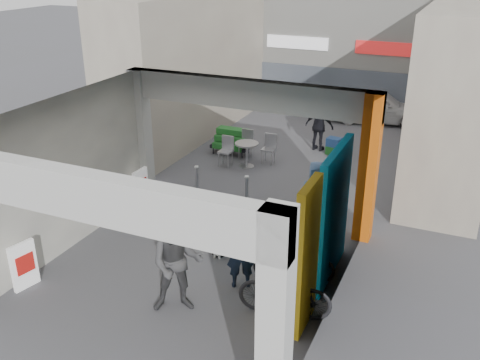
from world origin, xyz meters
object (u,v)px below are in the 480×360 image
at_px(produce_stand, 231,144).
at_px(white_van, 377,106).
at_px(cafe_set, 247,153).
at_px(border_collie, 219,245).
at_px(man_with_dog, 240,252).
at_px(man_crates, 319,126).
at_px(bicycle_front, 294,262).
at_px(bicycle_rear, 285,292).
at_px(man_elderly, 316,195).
at_px(man_back_turned, 177,263).

relative_size(produce_stand, white_van, 0.33).
height_order(cafe_set, border_collie, cafe_set).
bearing_deg(man_with_dog, produce_stand, -93.50).
xyz_separation_m(man_crates, bicycle_front, (1.73, -7.78, -0.41)).
height_order(border_collie, man_with_dog, man_with_dog).
bearing_deg(bicycle_rear, man_elderly, -0.83).
bearing_deg(cafe_set, man_with_dog, -67.91).
bearing_deg(man_back_turned, man_crates, 62.49).
xyz_separation_m(cafe_set, bicycle_rear, (3.69, -6.87, 0.19)).
bearing_deg(produce_stand, border_collie, -90.65).
bearing_deg(man_with_dog, man_elderly, -131.10).
bearing_deg(bicycle_rear, white_van, -5.39).
bearing_deg(cafe_set, white_van, 64.50).
relative_size(man_crates, white_van, 0.45).
distance_m(produce_stand, man_elderly, 5.55).
bearing_deg(produce_stand, man_elderly, -66.66).
height_order(man_with_dog, man_crates, man_crates).
height_order(border_collie, white_van, white_van).
distance_m(man_with_dog, bicycle_rear, 1.28).
bearing_deg(bicycle_rear, border_collie, 46.03).
bearing_deg(man_crates, cafe_set, 57.48).
height_order(man_with_dog, bicycle_rear, man_with_dog).
height_order(border_collie, man_elderly, man_elderly).
relative_size(cafe_set, man_elderly, 0.93).
bearing_deg(man_elderly, bicycle_rear, -103.96).
height_order(man_crates, bicycle_rear, man_crates).
distance_m(man_with_dog, bicycle_front, 1.16).
relative_size(cafe_set, white_van, 0.41).
bearing_deg(man_with_dog, bicycle_rear, 124.22).
distance_m(man_crates, bicycle_front, 7.98).
xyz_separation_m(man_with_dog, bicycle_rear, (1.13, -0.55, -0.25)).
bearing_deg(white_van, bicycle_rear, 175.13).
bearing_deg(produce_stand, man_with_dog, -86.99).
bearing_deg(border_collie, bicycle_front, 8.46).
bearing_deg(man_crates, man_with_dog, 103.18).
bearing_deg(white_van, cafe_set, 146.26).
bearing_deg(man_back_turned, man_with_dog, 28.76).
relative_size(man_with_dog, bicycle_front, 0.93).
bearing_deg(cafe_set, man_elderly, -45.41).
bearing_deg(man_back_turned, bicycle_front, 18.57).
bearing_deg(white_van, man_elderly, 173.34).
distance_m(man_with_dog, man_elderly, 3.15).
relative_size(cafe_set, bicycle_rear, 0.89).
bearing_deg(man_back_turned, border_collie, 65.93).
bearing_deg(cafe_set, produce_stand, 145.28).
height_order(cafe_set, man_elderly, man_elderly).
height_order(bicycle_front, bicycle_rear, bicycle_rear).
xyz_separation_m(man_elderly, man_crates, (-1.43, 5.31, 0.01)).
distance_m(border_collie, bicycle_rear, 2.49).
xyz_separation_m(man_elderly, bicycle_front, (0.30, -2.47, -0.40)).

